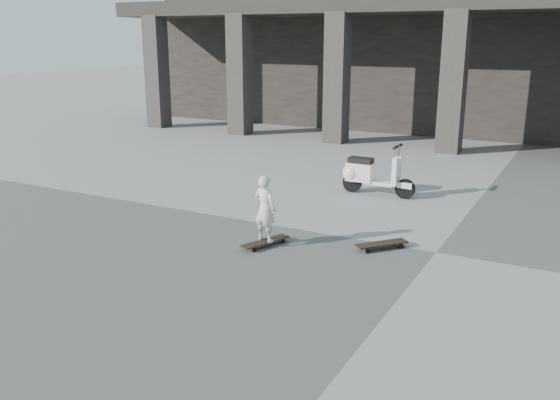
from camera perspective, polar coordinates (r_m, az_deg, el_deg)
The scene contains 6 objects.
ground at distance 9.63m, azimuth 14.80°, elevation -4.90°, with size 90.00×90.00×0.00m, color #4D4D4A.
colonnade at distance 22.69m, azimuth 24.05°, elevation 13.59°, with size 28.00×8.82×6.00m.
longboard at distance 9.57m, azimuth -1.43°, elevation -4.05°, with size 0.50×0.91×0.09m.
skateboard_spare at distance 9.57m, azimuth 9.76°, elevation -4.22°, with size 0.73×0.80×0.10m.
child at distance 9.39m, azimuth -1.45°, elevation -0.84°, with size 0.39×0.26×1.08m, color beige.
scooter at distance 12.79m, azimuth 8.29°, elevation 2.54°, with size 1.60×0.52×1.11m.
Camera 1 is at (1.99, -8.84, 3.27)m, focal length 38.00 mm.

